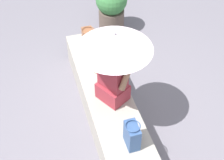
{
  "coord_description": "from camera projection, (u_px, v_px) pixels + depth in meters",
  "views": [
    {
      "loc": [
        2.47,
        -0.73,
        3.38
      ],
      "look_at": [
        -0.04,
        0.02,
        0.81
      ],
      "focal_mm": 51.23,
      "sensor_mm": 36.0,
      "label": 1
    }
  ],
  "objects": [
    {
      "name": "handbag_black",
      "position": [
        132.0,
        135.0,
        3.36
      ],
      "size": [
        0.22,
        0.17,
        0.32
      ],
      "color": "#335184",
      "rests_on": "stone_bench"
    },
    {
      "name": "person_seated",
      "position": [
        113.0,
        75.0,
        3.68
      ],
      "size": [
        0.51,
        0.41,
        0.9
      ],
      "color": "#992D38",
      "rests_on": "stone_bench"
    },
    {
      "name": "planter_near",
      "position": [
        111.0,
        7.0,
        5.39
      ],
      "size": [
        0.53,
        0.53,
        0.9
      ],
      "color": "brown",
      "rests_on": "ground"
    },
    {
      "name": "ground_plane",
      "position": [
        111.0,
        126.0,
        4.21
      ],
      "size": [
        14.0,
        14.0,
        0.0
      ],
      "primitive_type": "plane",
      "color": "slate"
    },
    {
      "name": "tote_bag_canvas",
      "position": [
        89.0,
        38.0,
        4.61
      ],
      "size": [
        0.25,
        0.19,
        0.27
      ],
      "color": "brown",
      "rests_on": "stone_bench"
    },
    {
      "name": "parasol",
      "position": [
        115.0,
        41.0,
        3.3
      ],
      "size": [
        0.83,
        0.83,
        1.02
      ],
      "color": "#B7B7BC",
      "rests_on": "stone_bench"
    },
    {
      "name": "stone_bench",
      "position": [
        111.0,
        115.0,
        4.05
      ],
      "size": [
        2.98,
        0.56,
        0.46
      ],
      "primitive_type": "cube",
      "color": "#A8A093",
      "rests_on": "ground"
    }
  ]
}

